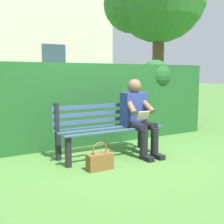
% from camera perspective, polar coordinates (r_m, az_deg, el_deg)
% --- Properties ---
extents(ground, '(60.00, 60.00, 0.00)m').
position_cam_1_polar(ground, '(4.57, -0.65, -8.54)').
color(ground, '#477533').
extents(park_bench, '(1.64, 0.54, 0.84)m').
position_cam_1_polar(park_bench, '(4.55, -1.21, -3.02)').
color(park_bench, black).
rests_on(park_bench, ground).
extents(person_seated, '(0.44, 0.73, 1.17)m').
position_cam_1_polar(person_seated, '(4.61, 5.03, -0.53)').
color(person_seated, navy).
rests_on(person_seated, ground).
extents(hedge_backdrop, '(5.07, 0.80, 1.55)m').
position_cam_1_polar(hedge_backdrop, '(5.48, -4.67, 2.14)').
color(hedge_backdrop, '#1E5123').
rests_on(hedge_backdrop, ground).
extents(handbag, '(0.35, 0.14, 0.37)m').
position_cam_1_polar(handbag, '(3.92, -2.38, -9.42)').
color(handbag, brown).
rests_on(handbag, ground).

